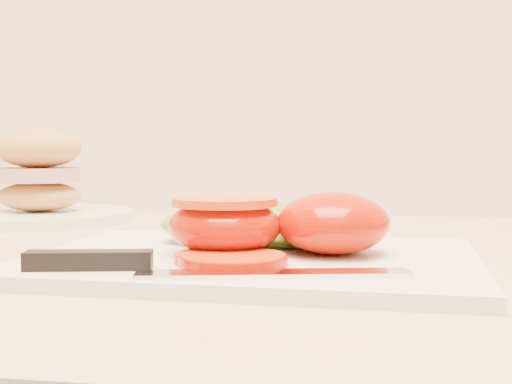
# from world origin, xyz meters

# --- Properties ---
(cutting_board) EXTENTS (0.33, 0.24, 0.01)m
(cutting_board) POSITION_xyz_m (-0.23, 1.61, 0.94)
(cutting_board) COLOR white
(cutting_board) RESTS_ON counter
(tomato_half_dome) EXTENTS (0.08, 0.08, 0.05)m
(tomato_half_dome) POSITION_xyz_m (-0.18, 1.62, 0.96)
(tomato_half_dome) COLOR #C11F00
(tomato_half_dome) RESTS_ON cutting_board
(tomato_half_cut) EXTENTS (0.08, 0.08, 0.04)m
(tomato_half_cut) POSITION_xyz_m (-0.25, 1.61, 0.96)
(tomato_half_cut) COLOR #C11F00
(tomato_half_cut) RESTS_ON cutting_board
(tomato_slice_0) EXTENTS (0.07, 0.07, 0.01)m
(tomato_slice_0) POSITION_xyz_m (-0.24, 1.56, 0.94)
(tomato_slice_0) COLOR #E14F15
(tomato_slice_0) RESTS_ON cutting_board
(tomato_slice_1) EXTENTS (0.06, 0.06, 0.01)m
(tomato_slice_1) POSITION_xyz_m (-0.25, 1.57, 0.94)
(tomato_slice_1) COLOR #E14F15
(tomato_slice_1) RESTS_ON cutting_board
(lettuce_leaf_0) EXTENTS (0.17, 0.13, 0.03)m
(lettuce_leaf_0) POSITION_xyz_m (-0.25, 1.67, 0.95)
(lettuce_leaf_0) COLOR olive
(lettuce_leaf_0) RESTS_ON cutting_board
(lettuce_leaf_1) EXTENTS (0.14, 0.11, 0.03)m
(lettuce_leaf_1) POSITION_xyz_m (-0.20, 1.68, 0.95)
(lettuce_leaf_1) COLOR olive
(lettuce_leaf_1) RESTS_ON cutting_board
(knife) EXTENTS (0.25, 0.06, 0.01)m
(knife) POSITION_xyz_m (-0.28, 1.53, 0.94)
(knife) COLOR silver
(knife) RESTS_ON cutting_board
(sandwich_plate) EXTENTS (0.22, 0.22, 0.11)m
(sandwich_plate) POSITION_xyz_m (-0.53, 1.87, 0.97)
(sandwich_plate) COLOR white
(sandwich_plate) RESTS_ON counter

